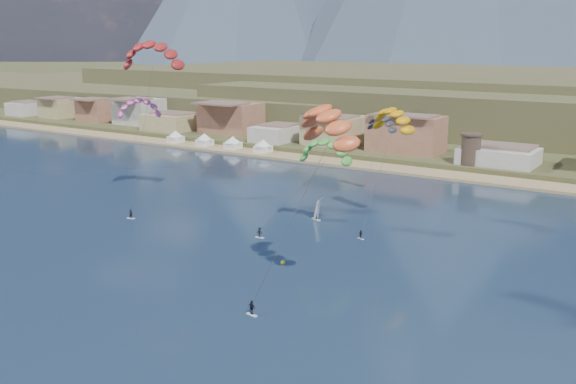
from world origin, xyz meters
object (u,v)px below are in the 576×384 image
at_px(watchtower, 471,149).
at_px(buoy, 283,263).
at_px(kitesurfer_red, 152,51).
at_px(kitesurfer_orange, 329,119).
at_px(windsurfer, 317,213).
at_px(kitesurfer_green, 325,148).
at_px(kitesurfer_yellow, 393,116).

xyz_separation_m(watchtower, buoy, (-1.54, -88.73, -6.25)).
xyz_separation_m(kitesurfer_red, kitesurfer_orange, (57.41, -25.88, -7.91)).
relative_size(kitesurfer_red, windsurfer, 8.61).
relative_size(watchtower, kitesurfer_orange, 0.30).
bearing_deg(kitesurfer_orange, kitesurfer_green, 120.96).
bearing_deg(watchtower, kitesurfer_orange, -83.41).
xyz_separation_m(kitesurfer_red, kitesurfer_yellow, (48.54, 14.23, -11.96)).
distance_m(kitesurfer_red, kitesurfer_yellow, 51.98).
xyz_separation_m(windsurfer, buoy, (8.74, -25.14, -1.22)).
bearing_deg(watchtower, windsurfer, -99.19).
relative_size(kitesurfer_red, kitesurfer_orange, 1.28).
height_order(kitesurfer_red, windsurfer, kitesurfer_red).
bearing_deg(kitesurfer_red, watchtower, 56.93).
xyz_separation_m(kitesurfer_red, windsurfer, (35.93, 7.38, -31.40)).
xyz_separation_m(kitesurfer_red, buoy, (44.68, -17.76, -32.62)).
xyz_separation_m(kitesurfer_orange, kitesurfer_green, (-17.28, 28.80, -9.33)).
height_order(kitesurfer_yellow, buoy, kitesurfer_yellow).
bearing_deg(kitesurfer_orange, buoy, 147.47).
relative_size(kitesurfer_orange, kitesurfer_green, 1.41).
height_order(kitesurfer_yellow, windsurfer, kitesurfer_yellow).
distance_m(watchtower, kitesurfer_orange, 99.23).
height_order(watchtower, kitesurfer_red, kitesurfer_red).
bearing_deg(kitesurfer_orange, watchtower, 96.59).
relative_size(kitesurfer_green, buoy, 27.79).
bearing_deg(kitesurfer_orange, kitesurfer_red, 155.73).
bearing_deg(watchtower, buoy, -91.00).
bearing_deg(kitesurfer_yellow, watchtower, 92.34).
distance_m(watchtower, buoy, 88.97).
height_order(kitesurfer_yellow, kitesurfer_green, kitesurfer_yellow).
relative_size(kitesurfer_yellow, windsurfer, 5.85).
bearing_deg(buoy, kitesurfer_red, 158.32).
distance_m(kitesurfer_yellow, windsurfer, 24.16).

